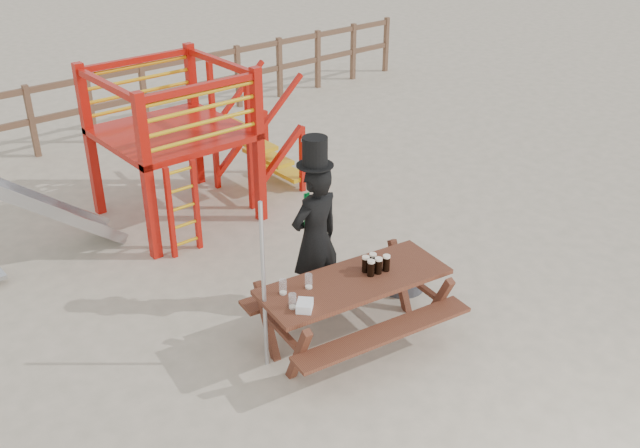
# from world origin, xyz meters

# --- Properties ---
(ground) EXTENTS (60.00, 60.00, 0.00)m
(ground) POSITION_xyz_m (0.00, 0.00, 0.00)
(ground) COLOR #BDAC93
(ground) RESTS_ON ground
(back_fence) EXTENTS (15.09, 0.09, 1.20)m
(back_fence) POSITION_xyz_m (0.00, 7.00, 0.74)
(back_fence) COLOR brown
(back_fence) RESTS_ON ground
(playground_fort) EXTENTS (4.71, 1.84, 2.10)m
(playground_fort) POSITION_xyz_m (0.12, 3.58, 1.07)
(playground_fort) COLOR #B4140C
(playground_fort) RESTS_ON ground
(picnic_table) EXTENTS (2.09, 1.59, 0.74)m
(picnic_table) POSITION_xyz_m (0.11, -0.03, 0.47)
(picnic_table) COLOR brown
(picnic_table) RESTS_ON ground
(man_with_hat) EXTENTS (0.62, 0.41, 1.98)m
(man_with_hat) POSITION_xyz_m (0.22, 0.70, 0.89)
(man_with_hat) COLOR black
(man_with_hat) RESTS_ON ground
(metal_pole) EXTENTS (0.04, 0.04, 1.77)m
(metal_pole) POSITION_xyz_m (-0.78, 0.23, 0.88)
(metal_pole) COLOR #B2B2B7
(metal_pole) RESTS_ON ground
(parasol_base) EXTENTS (0.52, 0.52, 0.22)m
(parasol_base) POSITION_xyz_m (1.23, 0.36, 0.06)
(parasol_base) COLOR #343439
(parasol_base) RESTS_ON ground
(paper_bag) EXTENTS (0.23, 0.23, 0.08)m
(paper_bag) POSITION_xyz_m (-0.59, -0.12, 0.78)
(paper_bag) COLOR white
(paper_bag) RESTS_ON picnic_table
(stout_pints) EXTENTS (0.26, 0.19, 0.17)m
(stout_pints) POSITION_xyz_m (0.36, -0.05, 0.83)
(stout_pints) COLOR black
(stout_pints) RESTS_ON picnic_table
(empty_glasses) EXTENTS (0.40, 0.32, 0.15)m
(empty_glasses) POSITION_xyz_m (-0.52, 0.11, 0.81)
(empty_glasses) COLOR silver
(empty_glasses) RESTS_ON picnic_table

